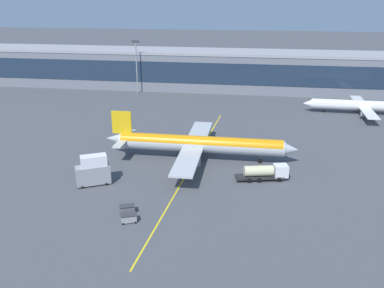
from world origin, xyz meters
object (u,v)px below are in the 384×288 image
(catering_lift, at_px, (93,171))
(baggage_cart_1, at_px, (127,209))
(baggage_cart_0, at_px, (129,218))
(commuter_jet_far, at_px, (361,105))
(fuel_tanker, at_px, (265,172))
(main_airliner, at_px, (199,144))

(catering_lift, xyz_separation_m, baggage_cart_1, (10.04, -10.06, -2.28))
(baggage_cart_0, distance_m, commuter_jet_far, 92.43)
(fuel_tanker, bearing_deg, commuter_jet_far, 60.70)
(main_airliner, xyz_separation_m, fuel_tanker, (15.11, -8.96, -2.10))
(commuter_jet_far, bearing_deg, baggage_cart_0, -125.58)
(fuel_tanker, distance_m, baggage_cart_0, 30.96)
(main_airliner, xyz_separation_m, baggage_cart_0, (-8.01, -29.52, -3.06))
(commuter_jet_far, bearing_deg, main_airliner, -135.07)
(main_airliner, relative_size, commuter_jet_far, 1.25)
(catering_lift, height_order, baggage_cart_1, catering_lift)
(fuel_tanker, height_order, catering_lift, catering_lift)
(main_airliner, height_order, baggage_cart_0, main_airliner)
(baggage_cart_1, bearing_deg, commuter_jet_far, 52.72)
(fuel_tanker, bearing_deg, catering_lift, -167.64)
(main_airliner, height_order, fuel_tanker, main_airliner)
(main_airliner, bearing_deg, catering_lift, -139.41)
(catering_lift, height_order, baggage_cart_0, catering_lift)
(baggage_cart_0, distance_m, baggage_cart_1, 3.20)
(main_airliner, relative_size, baggage_cart_0, 14.81)
(main_airliner, relative_size, baggage_cart_1, 14.81)
(fuel_tanker, distance_m, baggage_cart_1, 30.02)
(baggage_cart_0, xyz_separation_m, commuter_jet_far, (53.76, 75.16, 2.08))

